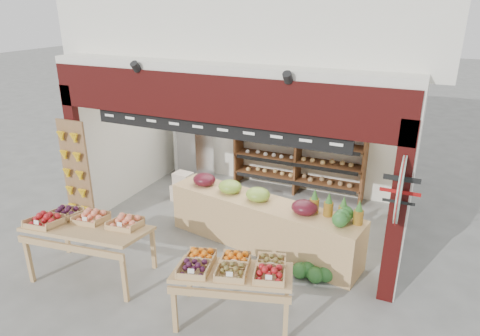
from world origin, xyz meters
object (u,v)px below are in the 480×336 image
at_px(refrigerator, 194,145).
at_px(display_table_left, 85,224).
at_px(display_table_right, 233,269).
at_px(cardboard_stack, 192,192).
at_px(mid_counter, 262,222).
at_px(watermelon_pile, 316,265).
at_px(back_shelving, 298,144).

height_order(refrigerator, display_table_left, refrigerator).
distance_m(display_table_left, display_table_right, 2.50).
xyz_separation_m(cardboard_stack, mid_counter, (1.96, -1.02, 0.24)).
distance_m(display_table_right, watermelon_pile, 1.70).
distance_m(refrigerator, watermelon_pile, 4.53).
distance_m(back_shelving, cardboard_stack, 2.47).
xyz_separation_m(mid_counter, watermelon_pile, (1.08, -0.43, -0.30)).
height_order(refrigerator, watermelon_pile, refrigerator).
relative_size(mid_counter, display_table_right, 2.07).
distance_m(refrigerator, mid_counter, 3.39).
distance_m(cardboard_stack, display_table_right, 3.69).
xyz_separation_m(display_table_right, watermelon_pile, (0.76, 1.40, -0.59)).
relative_size(cardboard_stack, display_table_left, 0.53).
xyz_separation_m(display_table_left, display_table_right, (2.50, -0.04, -0.07)).
bearing_deg(mid_counter, refrigerator, 139.72).
bearing_deg(cardboard_stack, display_table_right, -51.32).
relative_size(refrigerator, cardboard_stack, 1.73).
bearing_deg(display_table_right, cardboard_stack, 128.68).
xyz_separation_m(cardboard_stack, watermelon_pile, (3.04, -1.45, -0.06)).
distance_m(back_shelving, display_table_right, 4.29).
bearing_deg(cardboard_stack, back_shelving, 37.36).
height_order(refrigerator, mid_counter, refrigerator).
bearing_deg(display_table_left, refrigerator, 95.68).
xyz_separation_m(back_shelving, cardboard_stack, (-1.84, -1.40, -0.88)).
relative_size(back_shelving, refrigerator, 1.71).
relative_size(display_table_left, display_table_right, 1.08).
distance_m(cardboard_stack, watermelon_pile, 3.37).
bearing_deg(watermelon_pile, back_shelving, 112.83).
bearing_deg(refrigerator, watermelon_pile, -24.16).
bearing_deg(back_shelving, refrigerator, -174.20).
distance_m(refrigerator, cardboard_stack, 1.44).
xyz_separation_m(back_shelving, display_table_left, (-2.05, -4.21, -0.28)).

